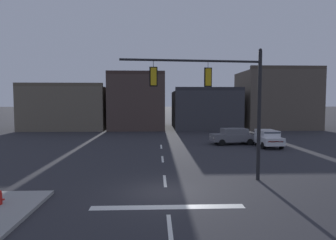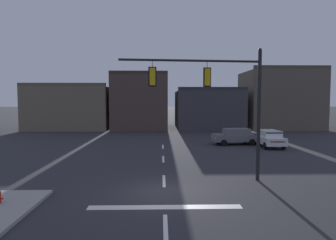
{
  "view_description": "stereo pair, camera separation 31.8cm",
  "coord_description": "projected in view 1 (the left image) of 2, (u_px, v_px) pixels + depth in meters",
  "views": [
    {
      "loc": [
        -0.46,
        -13.86,
        4.41
      ],
      "look_at": [
        0.28,
        4.75,
        3.18
      ],
      "focal_mm": 31.32,
      "sensor_mm": 36.0,
      "label": 1
    },
    {
      "loc": [
        -0.14,
        -13.87,
        4.41
      ],
      "look_at": [
        0.28,
        4.75,
        3.18
      ],
      "focal_mm": 31.32,
      "sensor_mm": 36.0,
      "label": 2
    }
  ],
  "objects": [
    {
      "name": "car_lot_nearside",
      "position": [
        266.0,
        138.0,
        28.09
      ],
      "size": [
        1.97,
        4.48,
        1.61
      ],
      "color": "silver",
      "rests_on": "ground"
    },
    {
      "name": "ground_plane",
      "position": [
        166.0,
        192.0,
        14.13
      ],
      "size": [
        400.0,
        400.0,
        0.0
      ],
      "primitive_type": "plane",
      "color": "#2B2B30"
    },
    {
      "name": "lane_centreline",
      "position": [
        165.0,
        181.0,
        16.12
      ],
      "size": [
        0.16,
        26.4,
        0.01
      ],
      "color": "silver",
      "rests_on": "ground"
    },
    {
      "name": "stop_bar_paint",
      "position": [
        168.0,
        207.0,
        12.14
      ],
      "size": [
        6.4,
        0.5,
        0.01
      ],
      "primitive_type": "cube",
      "color": "silver",
      "rests_on": "ground"
    },
    {
      "name": "car_lot_middle",
      "position": [
        233.0,
        136.0,
        29.62
      ],
      "size": [
        4.61,
        2.34,
        1.61
      ],
      "color": "slate",
      "rests_on": "ground"
    },
    {
      "name": "signal_mast_near_side",
      "position": [
        221.0,
        93.0,
        15.76
      ],
      "size": [
        7.65,
        0.83,
        7.25
      ],
      "color": "black",
      "rests_on": "ground"
    },
    {
      "name": "building_row",
      "position": [
        171.0,
        105.0,
        47.2
      ],
      "size": [
        44.6,
        13.67,
        9.47
      ],
      "color": "#665B4C",
      "rests_on": "ground"
    }
  ]
}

